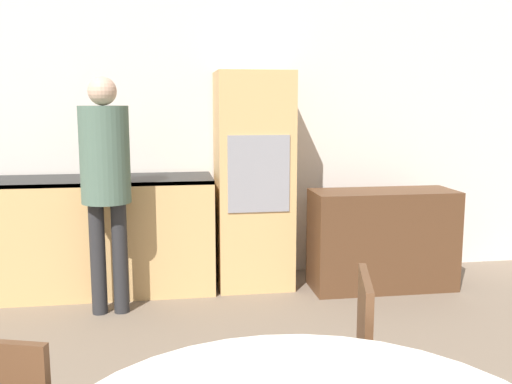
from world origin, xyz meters
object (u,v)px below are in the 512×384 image
(chair_far_right, at_px, (337,367))
(person_standing, at_px, (105,170))
(oven_unit, at_px, (253,180))
(sideboard, at_px, (382,239))

(chair_far_right, height_order, person_standing, person_standing)
(oven_unit, xyz_separation_m, chair_far_right, (-0.06, -2.58, -0.39))
(oven_unit, bearing_deg, sideboard, -14.87)
(person_standing, bearing_deg, sideboard, 6.52)
(chair_far_right, xyz_separation_m, person_standing, (-1.07, 2.06, 0.56))
(oven_unit, height_order, person_standing, oven_unit)
(oven_unit, distance_m, person_standing, 1.25)
(oven_unit, distance_m, sideboard, 1.17)
(oven_unit, height_order, chair_far_right, oven_unit)
(sideboard, distance_m, person_standing, 2.27)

